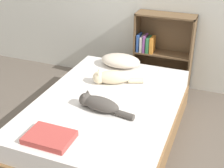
{
  "coord_description": "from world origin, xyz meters",
  "views": [
    {
      "loc": [
        1.0,
        -2.4,
        1.98
      ],
      "look_at": [
        0.0,
        0.15,
        0.54
      ],
      "focal_mm": 50.0,
      "sensor_mm": 36.0,
      "label": 1
    }
  ],
  "objects": [
    {
      "name": "cat_dark",
      "position": [
        -0.0,
        -0.19,
        0.5
      ],
      "size": [
        0.56,
        0.21,
        0.15
      ],
      "rotation": [
        0.0,
        0.0,
        2.99
      ],
      "color": "#47423D",
      "rests_on": "bed"
    },
    {
      "name": "cat_light",
      "position": [
        -0.09,
        0.34,
        0.51
      ],
      "size": [
        0.52,
        0.28,
        0.15
      ],
      "rotation": [
        0.0,
        0.0,
        3.52
      ],
      "color": "beige",
      "rests_on": "bed"
    },
    {
      "name": "bed",
      "position": [
        0.0,
        0.0,
        0.22
      ],
      "size": [
        1.32,
        1.94,
        0.44
      ],
      "color": "brown",
      "rests_on": "ground_plane"
    },
    {
      "name": "ground_plane",
      "position": [
        0.0,
        0.0,
        0.0
      ],
      "size": [
        8.0,
        8.0,
        0.0
      ],
      "primitive_type": "plane",
      "color": "brown"
    },
    {
      "name": "pillow",
      "position": [
        -0.14,
        0.78,
        0.51
      ],
      "size": [
        0.47,
        0.31,
        0.14
      ],
      "color": "beige",
      "rests_on": "bed"
    },
    {
      "name": "bookshelf",
      "position": [
        0.24,
        1.26,
        0.51
      ],
      "size": [
        0.72,
        0.26,
        0.99
      ],
      "color": "brown",
      "rests_on": "ground_plane"
    },
    {
      "name": "blanket_fold",
      "position": [
        -0.18,
        -0.74,
        0.46
      ],
      "size": [
        0.37,
        0.27,
        0.05
      ],
      "color": "#B2423D",
      "rests_on": "bed"
    }
  ]
}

